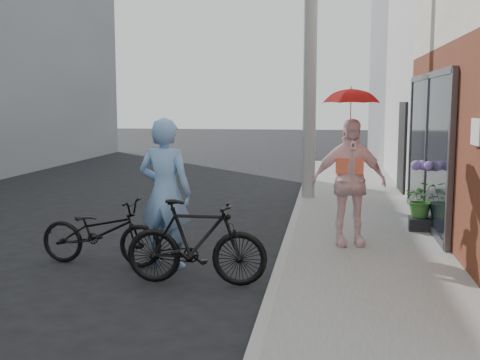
% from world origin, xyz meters
% --- Properties ---
extents(ground, '(80.00, 80.00, 0.00)m').
position_xyz_m(ground, '(0.00, 0.00, 0.00)').
color(ground, black).
rests_on(ground, ground).
extents(sidewalk, '(2.20, 24.00, 0.12)m').
position_xyz_m(sidewalk, '(2.10, 2.00, 0.06)').
color(sidewalk, gray).
rests_on(sidewalk, ground).
extents(curb, '(0.12, 24.00, 0.12)m').
position_xyz_m(curb, '(0.94, 2.00, 0.06)').
color(curb, '#9E9E99').
rests_on(curb, ground).
extents(utility_pole, '(0.28, 0.28, 7.00)m').
position_xyz_m(utility_pole, '(1.10, 6.00, 3.50)').
color(utility_pole, '#9E9E99').
rests_on(utility_pole, ground).
extents(officer, '(0.77, 0.56, 1.95)m').
position_xyz_m(officer, '(-0.57, 0.63, 0.98)').
color(officer, '#7EA9E0').
rests_on(officer, ground).
extents(bike_left, '(1.72, 0.71, 0.89)m').
position_xyz_m(bike_left, '(-1.44, 0.60, 0.44)').
color(bike_left, black).
rests_on(bike_left, ground).
extents(bike_right, '(1.69, 0.49, 1.02)m').
position_xyz_m(bike_right, '(-0.00, -0.07, 0.51)').
color(bike_right, black).
rests_on(bike_right, ground).
extents(kimono_woman, '(1.12, 0.64, 1.80)m').
position_xyz_m(kimono_woman, '(1.82, 1.72, 1.02)').
color(kimono_woman, '#FFD5D6').
rests_on(kimono_woman, sidewalk).
extents(parasol, '(0.79, 0.79, 0.69)m').
position_xyz_m(parasol, '(1.82, 1.72, 2.27)').
color(parasol, red).
rests_on(parasol, kimono_woman).
extents(planter, '(0.41, 0.41, 0.20)m').
position_xyz_m(planter, '(3.00, 2.89, 0.22)').
color(planter, black).
rests_on(planter, sidewalk).
extents(potted_plant, '(0.54, 0.46, 0.59)m').
position_xyz_m(potted_plant, '(3.00, 2.89, 0.62)').
color(potted_plant, '#37702D').
rests_on(potted_plant, planter).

